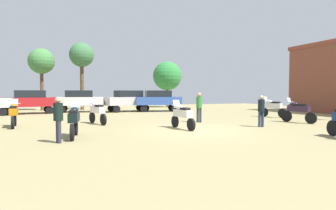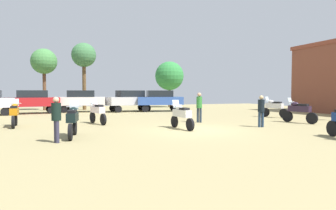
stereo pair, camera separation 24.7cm
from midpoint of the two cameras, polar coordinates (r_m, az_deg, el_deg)
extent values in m
cube|color=#96895B|center=(14.10, 5.87, -5.03)|extent=(44.00, 52.00, 0.02)
cylinder|color=black|center=(17.88, -27.77, -2.61)|extent=(0.16, 0.66, 0.66)
cylinder|color=black|center=(16.44, -28.15, -3.05)|extent=(0.16, 0.66, 0.66)
cube|color=#C0700F|center=(17.12, -27.99, -1.13)|extent=(0.43, 1.25, 0.36)
ellipsoid|color=#C0700F|center=(17.39, -27.94, -0.15)|extent=(0.35, 0.50, 0.24)
cube|color=black|center=(16.90, -28.07, -0.36)|extent=(0.33, 0.58, 0.12)
cube|color=silver|center=(17.69, -27.87, 0.48)|extent=(0.37, 0.17, 0.39)
cylinder|color=#B7B7BC|center=(17.60, -27.89, 0.27)|extent=(0.62, 0.07, 0.04)
cylinder|color=black|center=(19.30, 23.10, -2.12)|extent=(0.30, 0.68, 0.68)
cylinder|color=black|center=(18.56, 27.16, -2.38)|extent=(0.30, 0.68, 0.68)
cube|color=#2C1E30|center=(18.88, 25.12, -0.68)|extent=(0.70, 1.35, 0.36)
ellipsoid|color=#2C1E30|center=(19.01, 24.36, 0.20)|extent=(0.44, 0.55, 0.24)
cube|color=black|center=(18.76, 25.74, 0.02)|extent=(0.44, 0.62, 0.12)
cube|color=silver|center=(19.17, 23.53, 0.77)|extent=(0.39, 0.24, 0.39)
cylinder|color=#B7B7BC|center=(19.12, 23.78, 0.58)|extent=(0.61, 0.20, 0.04)
cylinder|color=black|center=(22.71, 19.15, -1.36)|extent=(0.32, 0.68, 0.68)
cylinder|color=black|center=(21.92, 22.45, -1.56)|extent=(0.32, 0.68, 0.68)
cube|color=silver|center=(22.27, 20.79, -0.13)|extent=(0.73, 1.33, 0.36)
ellipsoid|color=silver|center=(22.41, 20.18, 0.62)|extent=(0.45, 0.55, 0.24)
cube|color=black|center=(22.15, 21.30, 0.47)|extent=(0.45, 0.62, 0.12)
cube|color=silver|center=(22.58, 19.49, 1.10)|extent=(0.39, 0.25, 0.39)
cylinder|color=#B7B7BC|center=(22.53, 19.70, 0.94)|extent=(0.60, 0.22, 0.04)
cylinder|color=black|center=(15.09, 1.77, -3.31)|extent=(0.19, 0.62, 0.61)
cylinder|color=black|center=(13.72, 4.95, -3.92)|extent=(0.19, 0.62, 0.61)
cube|color=silver|center=(14.36, 3.29, -1.68)|extent=(0.51, 1.39, 0.36)
ellipsoid|color=silver|center=(14.60, 2.69, -0.50)|extent=(0.37, 0.51, 0.24)
cube|color=black|center=(14.13, 3.77, -0.77)|extent=(0.36, 0.59, 0.12)
cube|color=silver|center=(14.89, 2.05, 0.26)|extent=(0.37, 0.19, 0.39)
cylinder|color=#B7B7BC|center=(14.80, 2.24, 0.01)|extent=(0.62, 0.11, 0.04)
cylinder|color=black|center=(17.85, -14.46, -2.40)|extent=(0.30, 0.66, 0.65)
cylinder|color=black|center=(16.40, -12.40, -2.82)|extent=(0.30, 0.66, 0.65)
cube|color=silver|center=(17.08, -13.49, -0.92)|extent=(0.72, 1.39, 0.36)
ellipsoid|color=silver|center=(17.35, -13.89, 0.06)|extent=(0.44, 0.55, 0.24)
cube|color=black|center=(16.85, -13.19, -0.14)|extent=(0.44, 0.62, 0.12)
cube|color=silver|center=(17.65, -14.32, 0.68)|extent=(0.39, 0.25, 0.39)
cylinder|color=#B7B7BC|center=(17.56, -14.19, 0.48)|extent=(0.61, 0.21, 0.04)
cylinder|color=black|center=(13.98, 30.52, -4.04)|extent=(0.26, 0.68, 0.67)
cylinder|color=black|center=(13.06, -17.60, -4.26)|extent=(0.22, 0.67, 0.66)
cylinder|color=black|center=(11.58, -18.35, -5.14)|extent=(0.22, 0.67, 0.66)
cube|color=black|center=(12.26, -17.99, -2.31)|extent=(0.54, 1.32, 0.36)
ellipsoid|color=black|center=(12.53, -17.86, -0.92)|extent=(0.39, 0.52, 0.24)
cube|color=black|center=(12.02, -18.12, -1.26)|extent=(0.38, 0.60, 0.12)
cube|color=silver|center=(12.84, -17.72, -0.03)|extent=(0.38, 0.20, 0.39)
cylinder|color=#B7B7BC|center=(12.74, -17.77, -0.32)|extent=(0.62, 0.13, 0.04)
cylinder|color=black|center=(26.40, -4.29, -0.72)|extent=(0.67, 0.32, 0.64)
cylinder|color=black|center=(27.83, -4.64, -0.55)|extent=(0.67, 0.32, 0.64)
cylinder|color=black|center=(26.91, 1.91, -0.66)|extent=(0.67, 0.32, 0.64)
cylinder|color=black|center=(28.31, 1.25, -0.49)|extent=(0.67, 0.32, 0.64)
cube|color=#31529F|center=(27.29, -1.42, 0.85)|extent=(4.53, 2.46, 0.75)
cube|color=black|center=(27.28, -1.42, 2.28)|extent=(2.59, 1.94, 0.61)
cylinder|color=black|center=(26.05, -9.66, -0.80)|extent=(0.67, 0.33, 0.64)
cylinder|color=black|center=(27.40, -10.71, -0.64)|extent=(0.67, 0.33, 0.64)
cylinder|color=black|center=(27.20, -3.88, -0.62)|extent=(0.67, 0.33, 0.64)
cylinder|color=black|center=(28.50, -5.16, -0.48)|extent=(0.67, 0.33, 0.64)
cube|color=#B6B5BA|center=(27.22, -7.32, 0.82)|extent=(4.54, 2.51, 0.75)
cube|color=black|center=(27.21, -7.33, 2.26)|extent=(2.60, 1.97, 0.61)
cylinder|color=black|center=(27.02, -19.86, -0.80)|extent=(0.66, 0.31, 0.64)
cylinder|color=black|center=(28.44, -19.47, -0.63)|extent=(0.66, 0.31, 0.64)
cylinder|color=black|center=(26.78, -13.65, -0.74)|extent=(0.66, 0.31, 0.64)
cylinder|color=black|center=(28.22, -13.57, -0.57)|extent=(0.66, 0.31, 0.64)
cube|color=silver|center=(27.55, -16.67, 0.76)|extent=(4.51, 2.39, 0.75)
cube|color=black|center=(27.53, -16.69, 2.17)|extent=(2.57, 1.90, 0.61)
cylinder|color=black|center=(25.69, -29.54, -1.16)|extent=(0.66, 0.29, 0.64)
cylinder|color=black|center=(27.12, -29.37, -0.97)|extent=(0.66, 0.29, 0.64)
cylinder|color=black|center=(26.20, -28.35, -1.06)|extent=(0.67, 0.31, 0.64)
cylinder|color=black|center=(27.64, -28.36, -0.89)|extent=(0.67, 0.31, 0.64)
cylinder|color=black|center=(26.38, -21.98, -0.91)|extent=(0.67, 0.31, 0.64)
cylinder|color=black|center=(27.81, -22.33, -0.75)|extent=(0.67, 0.31, 0.64)
cube|color=maroon|center=(26.93, -25.28, 0.57)|extent=(4.52, 2.41, 0.75)
cube|color=black|center=(26.92, -25.30, 2.02)|extent=(2.57, 1.91, 0.61)
cylinder|color=#23303F|center=(17.51, 6.93, -2.05)|extent=(0.14, 0.14, 0.88)
cylinder|color=#23303F|center=(17.54, 6.38, -2.04)|extent=(0.14, 0.14, 0.88)
cylinder|color=#2D7A30|center=(17.48, 6.67, 0.54)|extent=(0.48, 0.48, 0.70)
sphere|color=tan|center=(17.47, 6.68, 2.08)|extent=(0.24, 0.24, 0.24)
cylinder|color=#20334D|center=(15.90, 18.23, -2.76)|extent=(0.14, 0.14, 0.82)
cylinder|color=#20334D|center=(15.97, 18.79, -2.75)|extent=(0.14, 0.14, 0.82)
cylinder|color=black|center=(15.89, 18.55, -0.13)|extent=(0.42, 0.42, 0.65)
sphere|color=tan|center=(15.87, 18.57, 1.43)|extent=(0.22, 0.22, 0.22)
cylinder|color=#2F2E43|center=(11.17, -20.66, -5.05)|extent=(0.14, 0.14, 0.82)
cylinder|color=#2F2E43|center=(11.33, -20.90, -4.94)|extent=(0.14, 0.14, 0.82)
cylinder|color=black|center=(11.17, -20.85, -1.26)|extent=(0.42, 0.42, 0.65)
sphere|color=tan|center=(11.15, -20.88, 0.96)|extent=(0.22, 0.22, 0.22)
cylinder|color=brown|center=(30.97, -16.18, 3.83)|extent=(0.37, 0.37, 5.13)
sphere|color=#3A6F40|center=(31.19, -16.25, 9.58)|extent=(2.49, 2.49, 2.49)
cylinder|color=brown|center=(31.38, -23.25, 3.01)|extent=(0.33, 0.33, 4.37)
sphere|color=#427E40|center=(31.53, -23.34, 8.02)|extent=(2.54, 2.54, 2.54)
cylinder|color=brown|center=(34.63, 0.50, 2.05)|extent=(0.31, 0.31, 3.02)
sphere|color=#2E7E3A|center=(34.68, 0.50, 5.84)|extent=(3.47, 3.47, 3.47)
camera|label=1|loc=(0.12, -89.58, 0.02)|focal=30.51mm
camera|label=2|loc=(0.12, 90.42, -0.02)|focal=30.51mm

